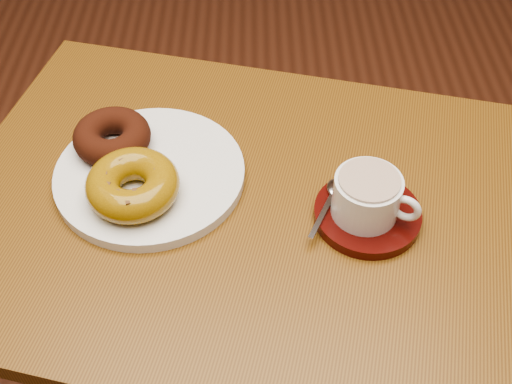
{
  "coord_description": "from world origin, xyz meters",
  "views": [
    {
      "loc": [
        0.27,
        -0.5,
        1.34
      ],
      "look_at": [
        0.28,
        0.06,
        0.74
      ],
      "focal_mm": 45.0,
      "sensor_mm": 36.0,
      "label": 1
    }
  ],
  "objects_px": {
    "saucer": "(367,214)",
    "donut_plate": "(150,174)",
    "coffee_cup": "(368,196)",
    "cafe_table": "(242,255)"
  },
  "relations": [
    {
      "from": "saucer",
      "to": "donut_plate",
      "type": "bearing_deg",
      "value": 165.53
    },
    {
      "from": "donut_plate",
      "to": "coffee_cup",
      "type": "bearing_deg",
      "value": -15.02
    },
    {
      "from": "saucer",
      "to": "coffee_cup",
      "type": "relative_size",
      "value": 1.29
    },
    {
      "from": "donut_plate",
      "to": "cafe_table",
      "type": "bearing_deg",
      "value": -20.29
    },
    {
      "from": "cafe_table",
      "to": "coffee_cup",
      "type": "height_order",
      "value": "coffee_cup"
    },
    {
      "from": "donut_plate",
      "to": "coffee_cup",
      "type": "relative_size",
      "value": 2.41
    },
    {
      "from": "saucer",
      "to": "coffee_cup",
      "type": "bearing_deg",
      "value": -157.21
    },
    {
      "from": "donut_plate",
      "to": "saucer",
      "type": "height_order",
      "value": "donut_plate"
    },
    {
      "from": "cafe_table",
      "to": "saucer",
      "type": "height_order",
      "value": "saucer"
    },
    {
      "from": "cafe_table",
      "to": "saucer",
      "type": "bearing_deg",
      "value": 4.03
    }
  ]
}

